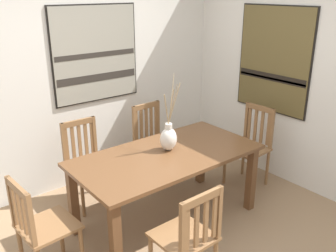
% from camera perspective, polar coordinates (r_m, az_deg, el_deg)
% --- Properties ---
extents(ground_plane, '(6.40, 6.40, 0.03)m').
position_cam_1_polar(ground_plane, '(3.62, 3.50, -18.41)').
color(ground_plane, '#8E7051').
extents(wall_back, '(6.40, 0.12, 2.70)m').
position_cam_1_polar(wall_back, '(4.46, -12.44, 8.29)').
color(wall_back, silver).
rests_on(wall_back, ground_plane).
extents(wall_side, '(0.12, 6.40, 2.70)m').
position_cam_1_polar(wall_side, '(4.40, 22.38, 7.07)').
color(wall_side, silver).
rests_on(wall_side, ground_plane).
extents(dining_table, '(1.82, 0.93, 0.75)m').
position_cam_1_polar(dining_table, '(3.64, -0.16, -5.76)').
color(dining_table, brown).
rests_on(dining_table, ground_plane).
extents(centerpiece_vase, '(0.27, 0.21, 0.72)m').
position_cam_1_polar(centerpiece_vase, '(3.62, 0.08, -1.83)').
color(centerpiece_vase, silver).
rests_on(centerpiece_vase, dining_table).
extents(chair_0, '(0.43, 0.43, 0.93)m').
position_cam_1_polar(chair_0, '(4.13, -12.44, -5.23)').
color(chair_0, brown).
rests_on(chair_0, ground_plane).
extents(chair_1, '(0.45, 0.45, 0.91)m').
position_cam_1_polar(chair_1, '(3.20, -18.89, -14.38)').
color(chair_1, brown).
rests_on(chair_1, ground_plane).
extents(chair_2, '(0.44, 0.44, 0.96)m').
position_cam_1_polar(chair_2, '(4.53, 12.58, -2.82)').
color(chair_2, brown).
rests_on(chair_2, ground_plane).
extents(chair_3, '(0.42, 0.42, 0.92)m').
position_cam_1_polar(chair_3, '(2.93, 3.11, -16.65)').
color(chair_3, brown).
rests_on(chair_3, ground_plane).
extents(chair_4, '(0.44, 0.44, 0.95)m').
position_cam_1_polar(chair_4, '(4.52, -2.31, -2.34)').
color(chair_4, brown).
rests_on(chair_4, ground_plane).
extents(painting_on_back_wall, '(1.07, 0.05, 1.10)m').
position_cam_1_polar(painting_on_back_wall, '(4.42, -11.04, 10.78)').
color(painting_on_back_wall, black).
extents(painting_on_side_wall, '(0.05, 1.00, 1.25)m').
position_cam_1_polar(painting_on_side_wall, '(4.63, 15.94, 9.68)').
color(painting_on_side_wall, black).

